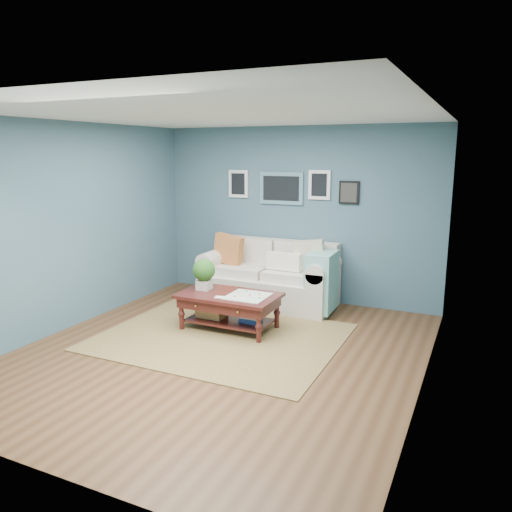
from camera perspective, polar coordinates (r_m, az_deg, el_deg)
The scene contains 4 objects.
room_shell at distance 5.64m, azimuth -4.08°, elevation 2.12°, with size 5.00×5.02×2.70m.
area_rug at distance 6.43m, azimuth -4.02°, elevation -9.19°, with size 2.94×2.35×0.01m, color brown.
loveseat at distance 7.63m, azimuth 2.18°, elevation -2.39°, with size 2.08×0.95×1.07m.
coffee_table at distance 6.62m, azimuth -3.57°, elevation -4.95°, with size 1.29×0.75×0.90m.
Camera 1 is at (2.70, -4.80, 2.30)m, focal length 35.00 mm.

